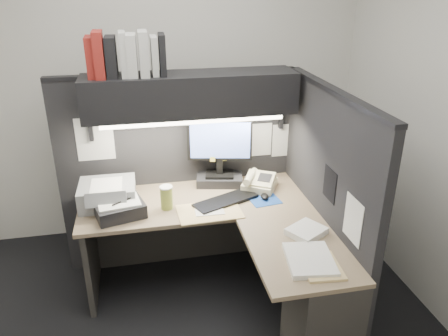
{
  "coord_description": "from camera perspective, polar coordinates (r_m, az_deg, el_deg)",
  "views": [
    {
      "loc": [
        -0.27,
        -2.37,
        2.28
      ],
      "look_at": [
        0.32,
        0.51,
        0.99
      ],
      "focal_mm": 35.0,
      "sensor_mm": 36.0,
      "label": 1
    }
  ],
  "objects": [
    {
      "name": "notebook_stack",
      "position": [
        3.18,
        -13.5,
        -5.21
      ],
      "size": [
        0.39,
        0.35,
        0.1
      ],
      "primitive_type": "cube",
      "rotation": [
        0.0,
        0.0,
        0.26
      ],
      "color": "black",
      "rests_on": "desk"
    },
    {
      "name": "wall_back",
      "position": [
        3.99,
        -7.57,
        9.95
      ],
      "size": [
        3.5,
        0.04,
        2.7
      ],
      "primitive_type": "cube",
      "color": "silver",
      "rests_on": "floor"
    },
    {
      "name": "open_folder",
      "position": [
        3.15,
        -1.91,
        -5.72
      ],
      "size": [
        0.46,
        0.31,
        0.01
      ],
      "primitive_type": "cube",
      "rotation": [
        0.0,
        0.0,
        0.04
      ],
      "color": "#D7BA79",
      "rests_on": "desk"
    },
    {
      "name": "monitor",
      "position": [
        3.49,
        -0.57,
        1.2
      ],
      "size": [
        0.51,
        0.3,
        0.55
      ],
      "rotation": [
        0.0,
        0.0,
        -0.21
      ],
      "color": "black",
      "rests_on": "desk"
    },
    {
      "name": "paper_stack_a",
      "position": [
        2.94,
        10.72,
        -8.12
      ],
      "size": [
        0.3,
        0.28,
        0.04
      ],
      "primitive_type": "cube",
      "rotation": [
        0.0,
        0.0,
        0.54
      ],
      "color": "white",
      "rests_on": "desk"
    },
    {
      "name": "mouse",
      "position": [
        3.34,
        5.33,
        -3.71
      ],
      "size": [
        0.08,
        0.1,
        0.04
      ],
      "primitive_type": "ellipsoid",
      "rotation": [
        0.0,
        0.0,
        -0.19
      ],
      "color": "black",
      "rests_on": "mousepad"
    },
    {
      "name": "telephone",
      "position": [
        3.49,
        4.66,
        -1.93
      ],
      "size": [
        0.34,
        0.34,
        0.1
      ],
      "primitive_type": "cube",
      "rotation": [
        0.0,
        0.0,
        -0.53
      ],
      "color": "beige",
      "rests_on": "desk"
    },
    {
      "name": "paper_stack_b",
      "position": [
        2.69,
        11.13,
        -11.68
      ],
      "size": [
        0.31,
        0.37,
        0.03
      ],
      "primitive_type": "cube",
      "rotation": [
        0.0,
        0.0,
        -0.14
      ],
      "color": "white",
      "rests_on": "desk"
    },
    {
      "name": "binder_row",
      "position": [
        3.15,
        -12.82,
        14.18
      ],
      "size": [
        0.54,
        0.25,
        0.31
      ],
      "color": "maroon",
      "rests_on": "overhead_shelf"
    },
    {
      "name": "task_light_tube",
      "position": [
        3.15,
        -3.95,
        6.03
      ],
      "size": [
        1.32,
        0.04,
        0.04
      ],
      "primitive_type": "cylinder",
      "rotation": [
        0.0,
        1.57,
        0.0
      ],
      "color": "white",
      "rests_on": "overhead_shelf"
    },
    {
      "name": "mousepad",
      "position": [
        3.33,
        5.29,
        -4.14
      ],
      "size": [
        0.24,
        0.23,
        0.0
      ],
      "primitive_type": "cube",
      "rotation": [
        0.0,
        0.0,
        0.14
      ],
      "color": "#1A4191",
      "rests_on": "desk"
    },
    {
      "name": "pinned_papers",
      "position": [
        3.25,
        1.5,
        1.46
      ],
      "size": [
        1.76,
        1.31,
        0.51
      ],
      "color": "white",
      "rests_on": "partition_back"
    },
    {
      "name": "desk",
      "position": [
        3.07,
        3.87,
        -13.13
      ],
      "size": [
        1.7,
        1.53,
        0.73
      ],
      "color": "#816F52",
      "rests_on": "floor"
    },
    {
      "name": "partition_back",
      "position": [
        3.63,
        -5.91,
        -0.58
      ],
      "size": [
        1.9,
        0.06,
        1.6
      ],
      "primitive_type": "cube",
      "color": "black",
      "rests_on": "floor"
    },
    {
      "name": "coffee_cup",
      "position": [
        3.19,
        -7.51,
        -3.92
      ],
      "size": [
        0.11,
        0.11,
        0.17
      ],
      "primitive_type": "cylinder",
      "rotation": [
        0.0,
        0.0,
        -0.36
      ],
      "color": "#C5D053",
      "rests_on": "desk"
    },
    {
      "name": "partition_right",
      "position": [
        3.2,
        12.84,
        -4.57
      ],
      "size": [
        0.06,
        1.5,
        1.6
      ],
      "primitive_type": "cube",
      "color": "black",
      "rests_on": "floor"
    },
    {
      "name": "overhead_shelf",
      "position": [
        3.24,
        -4.38,
        9.63
      ],
      "size": [
        1.55,
        0.34,
        0.3
      ],
      "primitive_type": "cube",
      "color": "black",
      "rests_on": "partition_back"
    },
    {
      "name": "floor",
      "position": [
        3.3,
        -4.0,
        -20.18
      ],
      "size": [
        3.5,
        3.5,
        0.0
      ],
      "primitive_type": "plane",
      "color": "black",
      "rests_on": "ground"
    },
    {
      "name": "manila_stack",
      "position": [
        2.66,
        12.53,
        -12.43
      ],
      "size": [
        0.24,
        0.29,
        0.02
      ],
      "primitive_type": "cube",
      "rotation": [
        0.0,
        0.0,
        -0.08
      ],
      "color": "#D7BA79",
      "rests_on": "desk"
    },
    {
      "name": "printer",
      "position": [
        3.35,
        -14.95,
        -3.26
      ],
      "size": [
        0.41,
        0.35,
        0.16
      ],
      "primitive_type": "cube",
      "rotation": [
        0.0,
        0.0,
        -0.01
      ],
      "color": "gray",
      "rests_on": "desk"
    },
    {
      "name": "keyboard",
      "position": [
        3.28,
        0.22,
        -4.3
      ],
      "size": [
        0.53,
        0.35,
        0.02
      ],
      "primitive_type": "cube",
      "rotation": [
        0.0,
        0.0,
        0.41
      ],
      "color": "black",
      "rests_on": "desk"
    }
  ]
}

